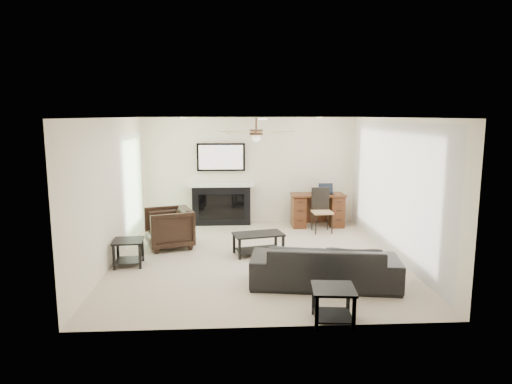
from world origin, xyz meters
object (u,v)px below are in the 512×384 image
coffee_table (258,244)px  desk (317,210)px  sofa (325,265)px  armchair (169,228)px  fireplace_unit (221,184)px

coffee_table → desk: bearing=41.4°
sofa → coffee_table: (-0.90, 1.60, -0.12)m
armchair → coffee_table: size_ratio=0.95×
sofa → armchair: 3.37m
sofa → armchair: size_ratio=2.58×
sofa → armchair: armchair is taller
sofa → fireplace_unit: size_ratio=1.15×
fireplace_unit → armchair: bearing=-118.0°
sofa → desk: desk is taller
armchair → fireplace_unit: (0.98, 1.84, 0.57)m
fireplace_unit → desk: size_ratio=1.57×
coffee_table → desk: (1.49, 2.10, 0.18)m
sofa → coffee_table: bearing=-51.8°
armchair → fireplace_unit: size_ratio=0.45×
armchair → coffee_table: 1.80m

